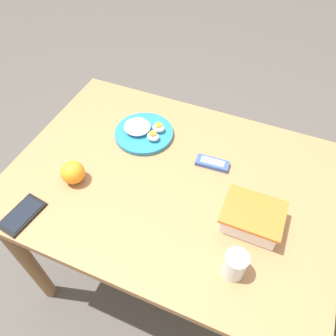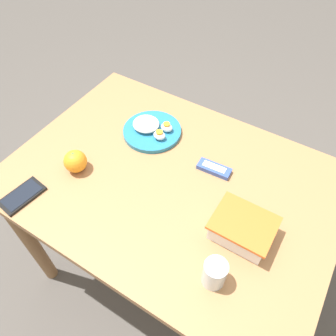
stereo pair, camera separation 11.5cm
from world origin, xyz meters
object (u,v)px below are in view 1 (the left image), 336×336
object	(u,v)px
rice_plate	(143,132)
candy_bar	(212,163)
orange_fruit	(73,172)
cell_phone	(22,215)
food_container	(252,218)
drinking_glass	(235,265)

from	to	relation	value
rice_plate	candy_bar	size ratio (longest dim) A/B	1.86
orange_fruit	cell_phone	size ratio (longest dim) A/B	0.53
orange_fruit	rice_plate	distance (m)	0.33
candy_bar	food_container	bearing A→B (deg)	134.61
candy_bar	drinking_glass	bearing A→B (deg)	116.17
rice_plate	candy_bar	bearing A→B (deg)	171.50
rice_plate	cell_phone	distance (m)	0.53
cell_phone	drinking_glass	xyz separation A→B (m)	(-0.68, -0.08, 0.04)
food_container	orange_fruit	size ratio (longest dim) A/B	2.25
orange_fruit	cell_phone	distance (m)	0.21
drinking_glass	rice_plate	bearing A→B (deg)	-40.46
food_container	drinking_glass	distance (m)	0.18
rice_plate	cell_phone	size ratio (longest dim) A/B	1.48
orange_fruit	candy_bar	bearing A→B (deg)	-149.11
candy_bar	drinking_glass	size ratio (longest dim) A/B	1.32
rice_plate	drinking_glass	size ratio (longest dim) A/B	2.46
cell_phone	orange_fruit	bearing A→B (deg)	-111.49
food_container	rice_plate	bearing A→B (deg)	-25.69
cell_phone	candy_bar	bearing A→B (deg)	-138.27
orange_fruit	food_container	bearing A→B (deg)	-173.95
orange_fruit	drinking_glass	size ratio (longest dim) A/B	0.88
food_container	cell_phone	xyz separation A→B (m)	(0.69, 0.26, -0.03)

